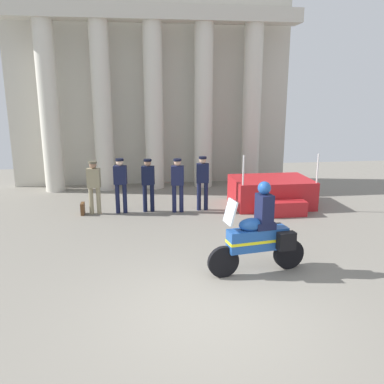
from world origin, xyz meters
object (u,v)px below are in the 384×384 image
(briefcase_on_ground, at_px, (83,209))
(reviewing_stand, at_px, (272,193))
(officer_in_row_4, at_px, (203,179))
(motorcycle_with_rider, at_px, (261,235))
(officer_in_row_0, at_px, (94,183))
(officer_in_row_2, at_px, (148,181))
(officer_in_row_3, at_px, (178,181))
(officer_in_row_1, at_px, (120,181))

(briefcase_on_ground, bearing_deg, reviewing_stand, 1.60)
(officer_in_row_4, distance_m, motorcycle_with_rider, 4.59)
(officer_in_row_0, height_order, officer_in_row_2, officer_in_row_2)
(officer_in_row_3, xyz_separation_m, briefcase_on_ground, (-2.87, 0.12, -0.80))
(reviewing_stand, height_order, officer_in_row_0, reviewing_stand)
(officer_in_row_2, relative_size, officer_in_row_4, 0.97)
(reviewing_stand, bearing_deg, officer_in_row_2, -178.39)
(officer_in_row_4, height_order, briefcase_on_ground, officer_in_row_4)
(motorcycle_with_rider, distance_m, briefcase_on_ground, 6.18)
(officer_in_row_2, bearing_deg, officer_in_row_4, -173.98)
(motorcycle_with_rider, bearing_deg, officer_in_row_0, -59.62)
(officer_in_row_1, relative_size, officer_in_row_3, 1.01)
(officer_in_row_1, bearing_deg, reviewing_stand, -170.10)
(officer_in_row_1, height_order, officer_in_row_4, officer_in_row_4)
(motorcycle_with_rider, bearing_deg, briefcase_on_ground, -56.84)
(officer_in_row_3, distance_m, motorcycle_with_rider, 4.62)
(reviewing_stand, height_order, briefcase_on_ground, reviewing_stand)
(officer_in_row_0, height_order, officer_in_row_3, officer_in_row_3)
(officer_in_row_0, height_order, officer_in_row_4, officer_in_row_4)
(officer_in_row_4, bearing_deg, reviewing_stand, -167.67)
(reviewing_stand, bearing_deg, officer_in_row_1, -178.17)
(briefcase_on_ground, bearing_deg, officer_in_row_4, -0.08)
(officer_in_row_1, height_order, briefcase_on_ground, officer_in_row_1)
(officer_in_row_3, height_order, briefcase_on_ground, officer_in_row_3)
(motorcycle_with_rider, bearing_deg, reviewing_stand, -119.99)
(officer_in_row_2, distance_m, officer_in_row_4, 1.67)
(officer_in_row_3, distance_m, briefcase_on_ground, 2.99)
(officer_in_row_0, height_order, officer_in_row_1, officer_in_row_1)
(reviewing_stand, distance_m, motorcycle_with_rider, 5.09)
(officer_in_row_4, xyz_separation_m, briefcase_on_ground, (-3.66, 0.00, -0.82))
(officer_in_row_0, bearing_deg, officer_in_row_3, -175.00)
(officer_in_row_2, bearing_deg, officer_in_row_0, 9.54)
(officer_in_row_3, bearing_deg, officer_in_row_1, 3.62)
(officer_in_row_1, height_order, officer_in_row_2, officer_in_row_1)
(officer_in_row_0, relative_size, officer_in_row_4, 0.96)
(officer_in_row_3, relative_size, briefcase_on_ground, 4.60)
(officer_in_row_1, distance_m, briefcase_on_ground, 1.42)
(officer_in_row_2, xyz_separation_m, motorcycle_with_rider, (2.13, -4.63, -0.17))
(officer_in_row_4, bearing_deg, officer_in_row_2, 6.02)
(motorcycle_with_rider, bearing_deg, officer_in_row_2, -74.13)
(officer_in_row_3, bearing_deg, officer_in_row_0, 5.00)
(officer_in_row_1, distance_m, officer_in_row_4, 2.50)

